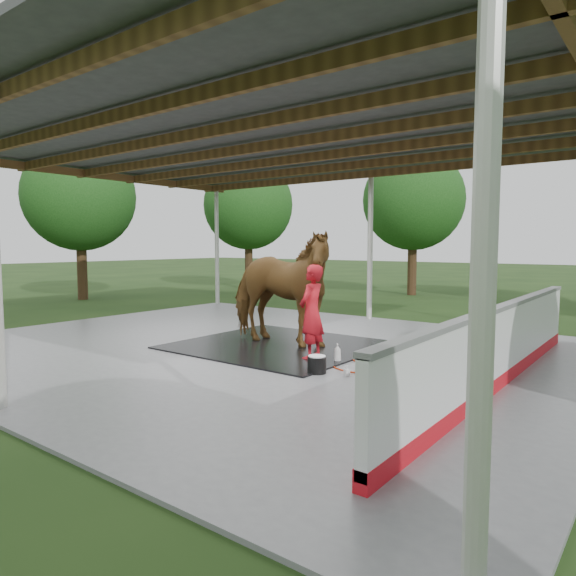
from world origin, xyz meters
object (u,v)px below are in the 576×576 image
Objects in this scene: horse at (278,289)px; wash_bucket at (317,364)px; dasher_board at (501,348)px; handler at (312,312)px.

horse is 8.93× the size of wash_bucket.
horse reaches higher than wash_bucket.
dasher_board is at bearing -96.31° from horse.
dasher_board is 27.36× the size of wash_bucket.
wash_bucket is at bearing -158.37° from dasher_board.
dasher_board is at bearing 21.63° from wash_bucket.
horse is at bearing 143.82° from wash_bucket.
handler is at bearing -117.13° from horse.
handler reaches higher than wash_bucket.
horse is 2.45m from wash_bucket.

